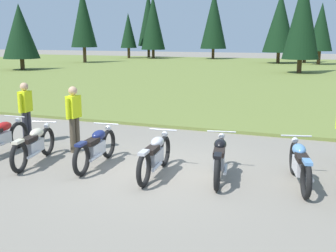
{
  "coord_description": "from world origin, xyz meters",
  "views": [
    {
      "loc": [
        3.27,
        -7.95,
        2.87
      ],
      "look_at": [
        0.0,
        0.6,
        0.9
      ],
      "focal_mm": 44.44,
      "sensor_mm": 36.0,
      "label": 1
    }
  ],
  "objects": [
    {
      "name": "motorcycle_navy",
      "position": [
        -1.47,
        -0.09,
        0.44
      ],
      "size": [
        0.62,
        2.1,
        0.88
      ],
      "color": "black",
      "rests_on": "ground"
    },
    {
      "name": "motorcycle_sky_blue",
      "position": [
        2.9,
        0.25,
        0.44
      ],
      "size": [
        0.74,
        2.07,
        0.88
      ],
      "color": "black",
      "rests_on": "ground"
    },
    {
      "name": "motorcycle_black",
      "position": [
        1.33,
        0.08,
        0.44
      ],
      "size": [
        0.7,
        2.08,
        0.88
      ],
      "color": "black",
      "rests_on": "ground"
    },
    {
      "name": "grass_moorland",
      "position": [
        0.0,
        26.18,
        0.05
      ],
      "size": [
        80.0,
        44.0,
        0.1
      ],
      "primitive_type": "cube",
      "color": "olive",
      "rests_on": "ground"
    },
    {
      "name": "forest_treeline",
      "position": [
        -6.14,
        36.28,
        4.47
      ],
      "size": [
        44.73,
        27.42,
        8.77
      ],
      "color": "#47331E",
      "rests_on": "ground"
    },
    {
      "name": "motorcycle_cream",
      "position": [
        -2.91,
        -0.42,
        0.44
      ],
      "size": [
        0.73,
        2.07,
        0.88
      ],
      "color": "black",
      "rests_on": "ground"
    },
    {
      "name": "motorcycle_red",
      "position": [
        -4.18,
        -0.11,
        0.44
      ],
      "size": [
        0.62,
        2.1,
        0.88
      ],
      "color": "black",
      "rests_on": "ground"
    },
    {
      "name": "motorcycle_silver",
      "position": [
        0.03,
        -0.22,
        0.44
      ],
      "size": [
        0.62,
        2.1,
        0.88
      ],
      "color": "black",
      "rests_on": "ground"
    },
    {
      "name": "rider_checking_bike",
      "position": [
        -2.6,
        0.78,
        0.95
      ],
      "size": [
        0.25,
        0.55,
        1.67
      ],
      "color": "#4C4233",
      "rests_on": "ground"
    },
    {
      "name": "rider_with_back_turned",
      "position": [
        -4.31,
        1.05,
        0.95
      ],
      "size": [
        0.26,
        0.55,
        1.67
      ],
      "color": "#2D2D38",
      "rests_on": "ground"
    },
    {
      "name": "ground_plane",
      "position": [
        0.0,
        0.0,
        0.0
      ],
      "size": [
        140.0,
        140.0,
        0.0
      ],
      "primitive_type": "plane",
      "color": "gray"
    }
  ]
}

